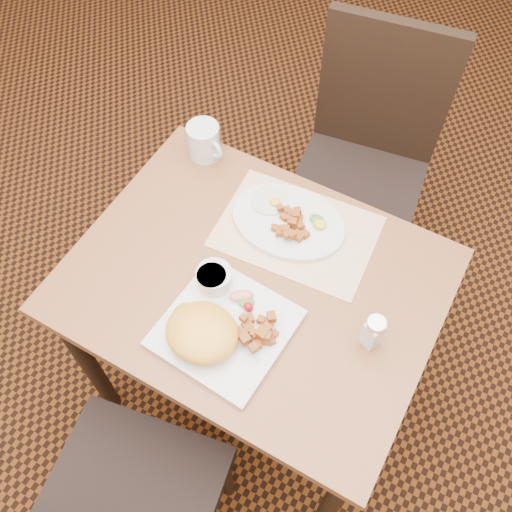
% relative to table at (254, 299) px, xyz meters
% --- Properties ---
extents(ground, '(8.00, 8.00, 0.00)m').
position_rel_table_xyz_m(ground, '(0.00, 0.00, -0.64)').
color(ground, black).
rests_on(ground, ground).
extents(table, '(0.90, 0.70, 0.75)m').
position_rel_table_xyz_m(table, '(0.00, 0.00, 0.00)').
color(table, '#95552E').
rests_on(table, ground).
extents(chair_far, '(0.48, 0.49, 0.97)m').
position_rel_table_xyz_m(chair_far, '(0.03, 0.71, -0.10)').
color(chair_far, black).
rests_on(chair_far, ground).
extents(placemat, '(0.42, 0.31, 0.00)m').
position_rel_table_xyz_m(placemat, '(0.03, 0.18, 0.11)').
color(placemat, white).
rests_on(placemat, table).
extents(plate_square, '(0.30, 0.30, 0.02)m').
position_rel_table_xyz_m(plate_square, '(0.01, -0.15, 0.12)').
color(plate_square, silver).
rests_on(plate_square, table).
extents(plate_oval, '(0.31, 0.24, 0.02)m').
position_rel_table_xyz_m(plate_oval, '(-0.00, 0.19, 0.12)').
color(plate_oval, silver).
rests_on(plate_oval, placemat).
extents(hollandaise_mound, '(0.18, 0.15, 0.06)m').
position_rel_table_xyz_m(hollandaise_mound, '(-0.02, -0.20, 0.15)').
color(hollandaise_mound, yellow).
rests_on(hollandaise_mound, plate_square).
extents(ramekin, '(0.09, 0.09, 0.05)m').
position_rel_table_xyz_m(ramekin, '(-0.07, -0.06, 0.15)').
color(ramekin, silver).
rests_on(ramekin, plate_square).
extents(garnish_sq, '(0.08, 0.06, 0.03)m').
position_rel_table_xyz_m(garnish_sq, '(0.02, -0.07, 0.14)').
color(garnish_sq, '#387223').
rests_on(garnish_sq, plate_square).
extents(fried_egg, '(0.10, 0.10, 0.02)m').
position_rel_table_xyz_m(fried_egg, '(-0.07, 0.22, 0.13)').
color(fried_egg, white).
rests_on(fried_egg, plate_oval).
extents(garnish_ov, '(0.06, 0.05, 0.02)m').
position_rel_table_xyz_m(garnish_ov, '(0.07, 0.21, 0.14)').
color(garnish_ov, '#387223').
rests_on(garnish_ov, plate_oval).
extents(salt_shaker, '(0.06, 0.06, 0.10)m').
position_rel_table_xyz_m(salt_shaker, '(0.32, -0.01, 0.16)').
color(salt_shaker, white).
rests_on(salt_shaker, table).
extents(coffee_mug, '(0.12, 0.09, 0.10)m').
position_rel_table_xyz_m(coffee_mug, '(-0.32, 0.29, 0.16)').
color(coffee_mug, silver).
rests_on(coffee_mug, table).
extents(home_fries_sq, '(0.10, 0.11, 0.04)m').
position_rel_table_xyz_m(home_fries_sq, '(0.09, -0.13, 0.14)').
color(home_fries_sq, '#AD581C').
rests_on(home_fries_sq, plate_square).
extents(home_fries_ov, '(0.11, 0.10, 0.03)m').
position_rel_table_xyz_m(home_fries_ov, '(0.01, 0.17, 0.14)').
color(home_fries_ov, '#AD581C').
rests_on(home_fries_ov, plate_oval).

